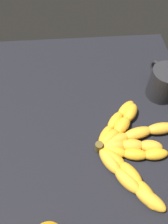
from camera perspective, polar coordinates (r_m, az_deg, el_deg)
name	(u,v)px	position (r cm, az deg, el deg)	size (l,w,h in cm)	color
ground_plane	(87,129)	(65.10, 0.85, -4.32)	(78.14, 63.75, 4.39)	black
banana_bunch	(129,147)	(59.20, 11.33, -8.87)	(32.53, 22.73, 3.50)	gold
coffee_mug	(164,83)	(70.38, 19.75, 7.06)	(12.69, 8.98, 9.63)	#262628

